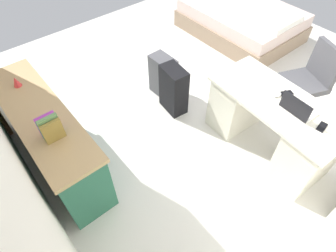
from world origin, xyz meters
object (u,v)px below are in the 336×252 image
credenza (50,138)px  bed (241,21)px  desk (270,124)px  cell_phone_near_laptop (322,127)px  office_chair (306,85)px  suitcase_spare_grey (163,76)px  cell_phone_by_mouse (286,93)px  suitcase_black (174,90)px  computer_mouse (277,95)px  laptop (297,109)px  figurine_small (16,82)px

credenza → bed: 3.71m
desk → cell_phone_near_laptop: size_ratio=10.87×
office_chair → suitcase_spare_grey: size_ratio=1.64×
bed → cell_phone_by_mouse: bearing=139.1°
suitcase_black → computer_mouse: (-1.11, -0.44, 0.44)m
office_chair → cell_phone_by_mouse: 0.78m
bed → cell_phone_by_mouse: size_ratio=14.00×
suitcase_black → desk: bearing=-154.8°
laptop → computer_mouse: 0.27m
credenza → suitcase_spare_grey: credenza is taller
suitcase_black → laptop: size_ratio=1.97×
suitcase_spare_grey → computer_mouse: size_ratio=5.74×
desk → cell_phone_by_mouse: cell_phone_by_mouse is taller
credenza → figurine_small: (0.48, 0.00, 0.45)m
cell_phone_near_laptop → cell_phone_by_mouse: bearing=-24.7°
suitcase_black → cell_phone_by_mouse: 1.34m
bed → cell_phone_by_mouse: (-1.83, 1.58, 0.50)m
laptop → cell_phone_by_mouse: size_ratio=2.38×
cell_phone_near_laptop → laptop: bearing=-4.6°
bed → figurine_small: figurine_small is taller
suitcase_black → computer_mouse: size_ratio=6.36×
laptop → computer_mouse: (0.26, -0.06, -0.03)m
bed → figurine_small: bearing=90.5°
computer_mouse → figurine_small: figurine_small is taller
desk → figurine_small: size_ratio=13.44×
bed → cell_phone_near_laptop: 2.93m
suitcase_spare_grey → laptop: size_ratio=1.78×
computer_mouse → cell_phone_near_laptop: bearing=179.4°
laptop → suitcase_spare_grey: bearing=9.8°
desk → computer_mouse: computer_mouse is taller
office_chair → bed: size_ratio=0.49×
office_chair → laptop: bearing=109.4°
office_chair → computer_mouse: size_ratio=9.40×
cell_phone_near_laptop → figurine_small: bearing=31.7°
desk → credenza: (1.35, 1.95, 0.01)m
desk → office_chair: (0.11, -0.84, 0.03)m
bed → desk: bearing=137.1°
desk → suitcase_spare_grey: desk is taller
computer_mouse → cell_phone_by_mouse: size_ratio=0.74×
suitcase_black → figurine_small: figurine_small is taller
desk → credenza: credenza is taller
bed → office_chair: bearing=153.2°
suitcase_spare_grey → figurine_small: 1.77m
credenza → suitcase_black: size_ratio=2.83×
figurine_small → bed: bearing=-89.5°
cell_phone_near_laptop → cell_phone_by_mouse: same height
suitcase_black → cell_phone_by_mouse: cell_phone_by_mouse is taller
computer_mouse → cell_phone_by_mouse: bearing=-108.2°
bed → suitcase_spare_grey: size_ratio=3.32×
credenza → bed: (0.51, -3.67, -0.15)m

